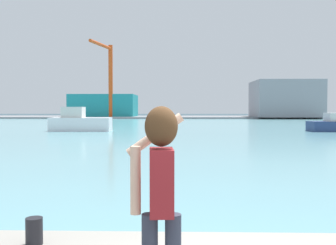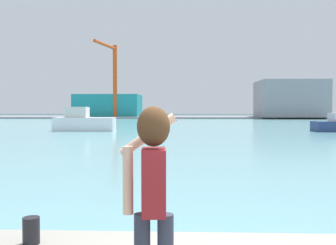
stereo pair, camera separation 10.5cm
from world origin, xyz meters
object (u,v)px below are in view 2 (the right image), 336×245
boat_moored (84,122)px  warehouse_left (109,106)px  person_photographer (152,185)px  warehouse_right (290,99)px  port_crane (113,73)px  harbor_bollard (31,231)px

boat_moored → warehouse_left: bearing=97.5°
boat_moored → person_photographer: bearing=-75.4°
warehouse_right → port_crane: port_crane is taller
harbor_bollard → warehouse_right: size_ratio=0.02×
harbor_bollard → port_crane: (-14.34, 83.35, 9.83)m
person_photographer → boat_moored: (-9.95, 35.55, -0.74)m
person_photographer → port_crane: size_ratio=0.10×
person_photographer → harbor_bollard: person_photographer is taller
person_photographer → warehouse_right: bearing=-20.4°
boat_moored → warehouse_right: bearing=54.4°
harbor_bollard → warehouse_right: bearing=72.6°
person_photographer → warehouse_left: warehouse_left is taller
port_crane → boat_moored: bearing=-83.0°
boat_moored → warehouse_right: (34.89, 50.65, 3.61)m
person_photographer → port_crane: bearing=6.4°
harbor_bollard → boat_moored: bearing=103.7°
person_photographer → warehouse_right: 89.78m
person_photographer → port_crane: 86.81m
person_photographer → warehouse_left: bearing=7.0°
harbor_bollard → port_crane: port_crane is taller
harbor_bollard → boat_moored: size_ratio=0.06×
boat_moored → warehouse_left: size_ratio=0.39×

